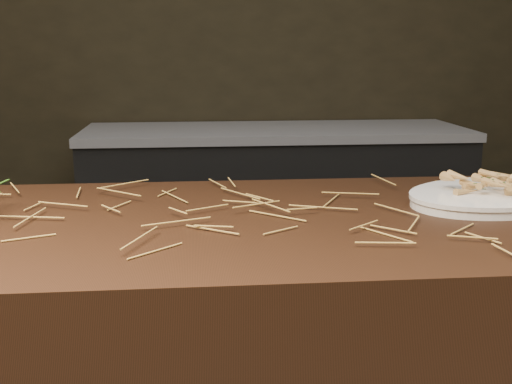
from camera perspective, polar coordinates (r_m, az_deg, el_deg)
back_counter at (r=3.16m, az=1.69°, el=-1.85°), size 1.82×0.62×0.84m
straw_bedding at (r=1.20m, az=-1.01°, el=-1.89°), size 1.40×0.60×0.02m
serving_platter at (r=1.40m, az=20.56°, el=-0.46°), size 0.46×0.38×0.02m
roasted_veg_heap at (r=1.40m, az=20.66°, el=0.82°), size 0.23×0.20×0.04m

